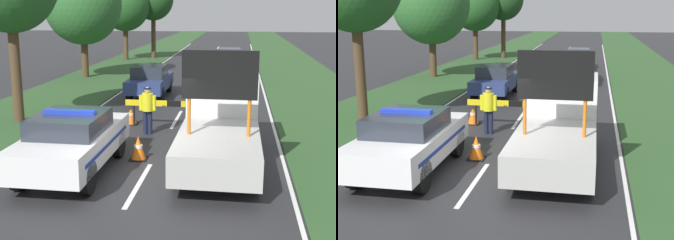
% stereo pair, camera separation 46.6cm
% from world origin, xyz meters
% --- Properties ---
extents(ground_plane, '(160.00, 160.00, 0.00)m').
position_xyz_m(ground_plane, '(0.00, 0.00, 0.00)').
color(ground_plane, '#28282B').
extents(lane_markings, '(7.31, 62.78, 0.01)m').
position_xyz_m(lane_markings, '(0.00, 15.49, 0.00)').
color(lane_markings, silver).
rests_on(lane_markings, ground).
extents(grass_verge_left, '(4.87, 120.00, 0.03)m').
position_xyz_m(grass_verge_left, '(-6.14, 20.00, 0.01)').
color(grass_verge_left, '#2D5128').
rests_on(grass_verge_left, ground).
extents(grass_verge_right, '(4.87, 120.00, 0.03)m').
position_xyz_m(grass_verge_right, '(6.14, 20.00, 0.01)').
color(grass_verge_right, '#2D5128').
rests_on(grass_verge_right, ground).
extents(police_car, '(1.89, 4.63, 1.67)m').
position_xyz_m(police_car, '(-1.85, 0.53, 0.84)').
color(police_car, white).
rests_on(police_car, ground).
extents(work_truck, '(2.03, 5.70, 3.17)m').
position_xyz_m(work_truck, '(1.85, 2.18, 1.06)').
color(work_truck, white).
rests_on(work_truck, ground).
extents(road_barrier, '(3.02, 0.08, 0.96)m').
position_xyz_m(road_barrier, '(-0.18, 5.57, 0.80)').
color(road_barrier, black).
rests_on(road_barrier, ground).
extents(police_officer, '(0.58, 0.37, 1.61)m').
position_xyz_m(police_officer, '(-0.68, 4.54, 0.96)').
color(police_officer, '#191E38').
rests_on(police_officer, ground).
extents(pedestrian_civilian, '(0.65, 0.41, 1.80)m').
position_xyz_m(pedestrian_civilian, '(0.89, 4.77, 1.06)').
color(pedestrian_civilian, brown).
rests_on(pedestrian_civilian, ground).
extents(traffic_cone_near_police, '(0.35, 0.35, 0.49)m').
position_xyz_m(traffic_cone_near_police, '(-2.06, 3.29, 0.24)').
color(traffic_cone_near_police, black).
rests_on(traffic_cone_near_police, ground).
extents(traffic_cone_centre_front, '(0.44, 0.44, 0.61)m').
position_xyz_m(traffic_cone_centre_front, '(0.70, 5.94, 0.30)').
color(traffic_cone_centre_front, black).
rests_on(traffic_cone_centre_front, ground).
extents(traffic_cone_near_truck, '(0.36, 0.36, 0.50)m').
position_xyz_m(traffic_cone_near_truck, '(2.39, 5.29, 0.25)').
color(traffic_cone_near_truck, black).
rests_on(traffic_cone_near_truck, ground).
extents(traffic_cone_behind_barrier, '(0.49, 0.49, 0.67)m').
position_xyz_m(traffic_cone_behind_barrier, '(-1.55, 5.79, 0.33)').
color(traffic_cone_behind_barrier, black).
rests_on(traffic_cone_behind_barrier, ground).
extents(traffic_cone_lane_edge, '(0.49, 0.49, 0.67)m').
position_xyz_m(traffic_cone_lane_edge, '(-0.41, 1.78, 0.33)').
color(traffic_cone_lane_edge, black).
rests_on(traffic_cone_lane_edge, ground).
extents(queued_car_hatch_blue, '(1.71, 4.16, 1.49)m').
position_xyz_m(queued_car_hatch_blue, '(-1.94, 11.60, 0.76)').
color(queued_car_hatch_blue, navy).
rests_on(queued_car_hatch_blue, ground).
extents(queued_car_suv_grey, '(1.90, 4.25, 1.36)m').
position_xyz_m(queued_car_suv_grey, '(1.83, 16.82, 0.73)').
color(queued_car_suv_grey, slate).
rests_on(queued_car_suv_grey, ground).
extents(queued_car_sedan_silver, '(1.71, 4.14, 1.43)m').
position_xyz_m(queued_car_sedan_silver, '(1.63, 23.12, 0.74)').
color(queued_car_sedan_silver, '#B2B2B7').
rests_on(queued_car_sedan_silver, ground).
extents(roadside_tree_mid_left, '(4.69, 4.69, 6.92)m').
position_xyz_m(roadside_tree_mid_left, '(-7.07, 17.23, 4.45)').
color(roadside_tree_mid_left, '#4C3823').
rests_on(roadside_tree_mid_left, ground).
extents(roadside_tree_mid_right, '(4.04, 4.04, 6.60)m').
position_xyz_m(roadside_tree_mid_right, '(-7.03, 27.69, 4.45)').
color(roadside_tree_mid_right, '#4C3823').
rests_on(roadside_tree_mid_right, ground).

